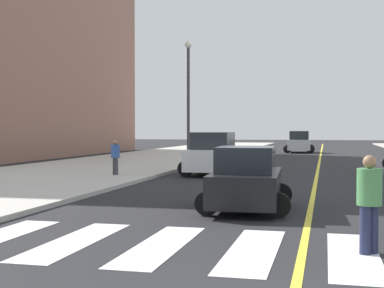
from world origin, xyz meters
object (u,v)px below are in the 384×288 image
Objects in this scene: car_silver_second at (299,143)px; car_black_fourth at (247,180)px; pedestrian_walking_west at (115,156)px; street_lamp at (188,91)px; car_white_nearest at (214,155)px; pedestrian_crossing at (369,200)px.

car_black_fourth is (0.31, -38.68, -0.14)m from car_silver_second.
car_black_fourth is 2.53× the size of pedestrian_walking_west.
street_lamp is at bearing 105.68° from car_black_fourth.
car_silver_second is 1.15× the size of car_black_fourth.
car_silver_second is 19.87m from street_lamp.
street_lamp is (-6.39, -18.42, 3.81)m from car_silver_second.
car_silver_second is 0.59× the size of street_lamp.
car_white_nearest is at bearing -99.82° from pedestrian_walking_west.
car_silver_second is at bearing -58.64° from pedestrian_walking_west.
pedestrian_crossing is (3.21, -43.56, 0.02)m from car_silver_second.
car_silver_second reaches higher than car_black_fourth.
car_black_fourth is 0.51× the size of street_lamp.
car_silver_second reaches higher than pedestrian_crossing.
car_white_nearest is 4.99m from pedestrian_walking_west.
street_lamp reaches higher than car_silver_second.
pedestrian_crossing is 1.12× the size of pedestrian_walking_west.
car_silver_second is at bearing 87.84° from car_black_fourth.
car_black_fourth is at bearing 77.50° from pedestrian_crossing.
car_white_nearest is 27.28m from car_silver_second.
car_black_fourth reaches higher than pedestrian_walking_west.
pedestrian_crossing is at bearing 171.41° from pedestrian_walking_west.
car_silver_second is 2.91× the size of pedestrian_walking_west.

